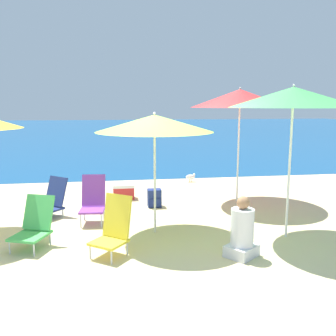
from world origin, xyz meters
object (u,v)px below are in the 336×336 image
Objects in this scene: beach_chair_navy at (52,200)px; person_seated_near at (242,232)px; beach_chair_yellow at (114,227)px; beach_chair_purple at (93,199)px; backpack_navy at (154,198)px; beach_umbrella_green at (293,97)px; beach_chair_green at (34,224)px; seagull at (191,177)px; beach_umbrella_lime at (154,123)px; beach_umbrella_red at (240,98)px; cooler_box at (124,191)px.

person_seated_near is at bearing 1.61° from beach_chair_navy.
beach_chair_yellow is 0.98× the size of person_seated_near.
backpack_navy is at bearing 39.43° from beach_chair_purple.
beach_umbrella_green reaches higher than beach_chair_green.
beach_chair_green is 2.76m from backpack_navy.
beach_chair_green is 5.35m from seagull.
beach_umbrella_green reaches higher than seagull.
beach_umbrella_lime is 1.87m from beach_chair_purple.
seagull is at bearing 61.52° from backpack_navy.
beach_chair_green is (-3.84, -2.08, -1.86)m from beach_umbrella_red.
beach_umbrella_lime is 2.69m from beach_umbrella_red.
beach_umbrella_green reaches higher than beach_umbrella_lime.
beach_chair_purple is 1.69m from cooler_box.
backpack_navy is 2.66m from seagull.
cooler_box is (-0.60, 0.76, -0.01)m from backpack_navy.
beach_umbrella_red is at bearing 124.13° from person_seated_near.
seagull is at bearing 73.18° from beach_chair_green.
seagull is at bearing 40.17° from cooler_box.
beach_chair_green is 1.25m from beach_chair_yellow.
person_seated_near reaches higher than cooler_box.
beach_chair_navy is 4.22m from seagull.
beach_chair_yellow is 5.16m from seagull.
beach_umbrella_lime is 5.37× the size of backpack_navy.
beach_chair_navy reaches higher than backpack_navy.
person_seated_near is at bearing -71.65° from backpack_navy.
beach_chair_green is 0.89× the size of beach_chair_yellow.
backpack_navy is (0.85, 2.36, -0.22)m from beach_chair_yellow.
beach_umbrella_green reaches higher than cooler_box.
cooler_box is (0.25, 3.12, -0.23)m from beach_chair_yellow.
backpack_navy is at bearing 160.34° from person_seated_near.
beach_chair_purple is at bearing -110.79° from cooler_box.
beach_chair_navy is 3.71m from person_seated_near.
beach_chair_green is (-0.81, -1.08, -0.06)m from beach_chair_purple.
beach_umbrella_red reaches higher than beach_umbrella_green.
beach_chair_yellow is (-0.68, -0.82, -1.39)m from beach_umbrella_lime.
beach_umbrella_lime is 2.63× the size of beach_chair_green.
backpack_navy is at bearing 132.14° from beach_umbrella_green.
beach_chair_yellow is (0.35, -1.55, -0.01)m from beach_chair_purple.
beach_umbrella_lime is at bearing -139.10° from beach_umbrella_red.
beach_chair_yellow is (1.13, -2.00, 0.08)m from beach_chair_navy.
beach_umbrella_red is 4.29m from beach_chair_navy.
cooler_box is at bearing 79.90° from beach_chair_navy.
seagull is (-0.60, 4.40, -2.05)m from beach_umbrella_green.
beach_umbrella_green is 3.19× the size of beach_chair_green.
backpack_navy is 0.97m from cooler_box.
backpack_navy is (-1.83, -0.20, -2.03)m from beach_umbrella_red.
beach_umbrella_green is 4.61m from beach_chair_navy.
beach_chair_green is at bearing -136.71° from backpack_navy.
beach_chair_yellow is (-2.68, -2.56, -1.81)m from beach_umbrella_red.
beach_chair_navy is at bearing 157.30° from beach_chair_yellow.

